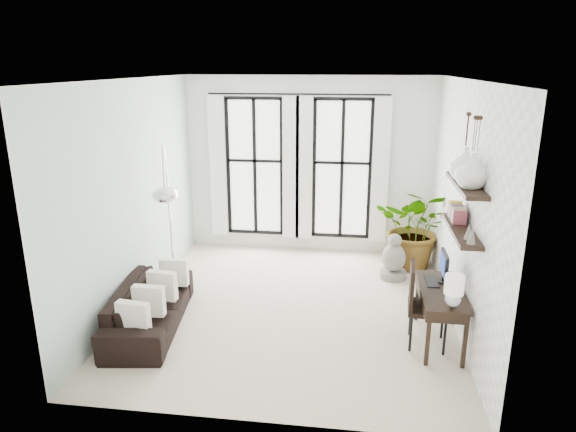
% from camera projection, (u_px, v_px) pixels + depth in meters
% --- Properties ---
extents(floor, '(5.00, 5.00, 0.00)m').
position_uv_depth(floor, '(292.00, 307.00, 7.43)').
color(floor, beige).
rests_on(floor, ground).
extents(ceiling, '(5.00, 5.00, 0.00)m').
position_uv_depth(ceiling, '(292.00, 79.00, 6.52)').
color(ceiling, white).
rests_on(ceiling, wall_back).
extents(wall_left, '(0.00, 5.00, 5.00)m').
position_uv_depth(wall_left, '(134.00, 195.00, 7.26)').
color(wall_left, '#B6CBBF').
rests_on(wall_left, floor).
extents(wall_right, '(0.00, 5.00, 5.00)m').
position_uv_depth(wall_right, '(463.00, 207.00, 6.69)').
color(wall_right, white).
rests_on(wall_right, floor).
extents(wall_back, '(4.50, 0.00, 4.50)m').
position_uv_depth(wall_back, '(309.00, 166.00, 9.35)').
color(wall_back, white).
rests_on(wall_back, floor).
extents(windows, '(3.26, 0.13, 2.65)m').
position_uv_depth(windows, '(298.00, 168.00, 9.32)').
color(windows, white).
rests_on(windows, wall_back).
extents(wall_shelves, '(0.25, 1.30, 0.60)m').
position_uv_depth(wall_shelves, '(462.00, 211.00, 6.03)').
color(wall_shelves, black).
rests_on(wall_shelves, wall_right).
extents(sofa, '(1.03, 2.09, 0.59)m').
position_uv_depth(sofa, '(150.00, 307.00, 6.81)').
color(sofa, black).
rests_on(sofa, floor).
extents(throw_pillows, '(0.40, 1.52, 0.40)m').
position_uv_depth(throw_pillows, '(156.00, 293.00, 6.74)').
color(throw_pillows, silver).
rests_on(throw_pillows, sofa).
extents(plant, '(1.55, 1.44, 1.43)m').
position_uv_depth(plant, '(416.00, 228.00, 8.70)').
color(plant, '#2D7228').
rests_on(plant, floor).
extents(desk, '(0.52, 1.22, 1.11)m').
position_uv_depth(desk, '(442.00, 294.00, 6.26)').
color(desk, black).
rests_on(desk, floor).
extents(desk_chair, '(0.54, 0.54, 1.05)m').
position_uv_depth(desk_chair, '(421.00, 300.00, 6.30)').
color(desk_chair, black).
rests_on(desk_chair, floor).
extents(arc_lamp, '(0.73, 1.49, 2.36)m').
position_uv_depth(arc_lamp, '(166.00, 184.00, 6.95)').
color(arc_lamp, silver).
rests_on(arc_lamp, floor).
extents(buddha, '(0.42, 0.42, 0.76)m').
position_uv_depth(buddha, '(394.00, 260.00, 8.35)').
color(buddha, gray).
rests_on(buddha, floor).
extents(vase_a, '(0.37, 0.37, 0.38)m').
position_uv_depth(vase_a, '(472.00, 171.00, 5.61)').
color(vase_a, white).
rests_on(vase_a, shelf_upper).
extents(vase_b, '(0.37, 0.37, 0.38)m').
position_uv_depth(vase_b, '(465.00, 164.00, 5.99)').
color(vase_b, white).
rests_on(vase_b, shelf_upper).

